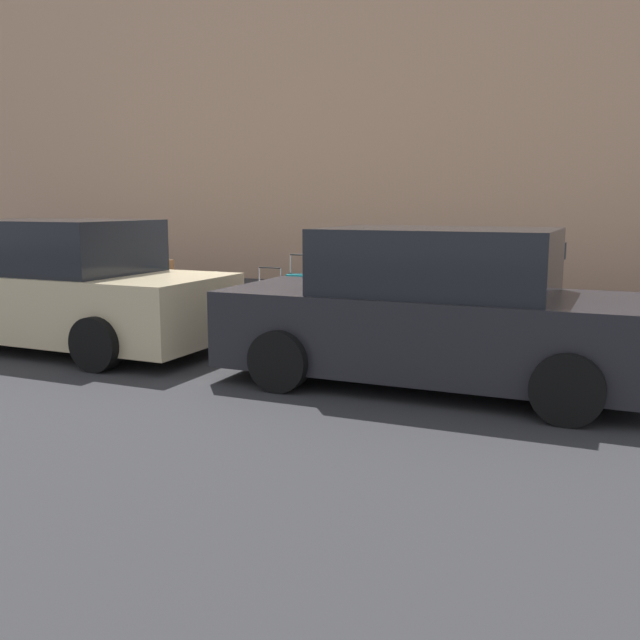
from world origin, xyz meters
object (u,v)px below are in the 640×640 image
object	(u,v)px
suitcase_maroon_4	(328,302)
suitcase_olive_3	(367,305)
fire_hydrant	(216,293)
parked_car_charcoal_0	(437,313)
suitcase_navy_1	(440,311)
bollard_post	(171,288)
parking_meter	(560,276)
suitcase_black_2	(402,311)
suitcase_silver_6	(270,303)
suitcase_red_0	(474,310)
parked_car_beige_1	(56,288)
suitcase_teal_5	(300,299)

from	to	relation	value
suitcase_maroon_4	suitcase_olive_3	bearing A→B (deg)	-174.35
fire_hydrant	parked_car_charcoal_0	world-z (taller)	parked_car_charcoal_0
suitcase_navy_1	fire_hydrant	size ratio (longest dim) A/B	1.23
bollard_post	parking_meter	size ratio (longest dim) A/B	0.70
suitcase_black_2	suitcase_silver_6	distance (m)	2.07
suitcase_red_0	bollard_post	distance (m)	4.79
fire_hydrant	bollard_post	bearing A→B (deg)	11.38
bollard_post	fire_hydrant	bearing A→B (deg)	-168.62
suitcase_maroon_4	parked_car_charcoal_0	world-z (taller)	parked_car_charcoal_0
suitcase_olive_3	suitcase_silver_6	bearing A→B (deg)	1.09
parked_car_beige_1	suitcase_olive_3	bearing A→B (deg)	-148.03
suitcase_black_2	suitcase_olive_3	size ratio (longest dim) A/B	0.66
suitcase_maroon_4	suitcase_silver_6	bearing A→B (deg)	-1.61
suitcase_navy_1	bollard_post	size ratio (longest dim) A/B	1.00
suitcase_red_0	suitcase_teal_5	xyz separation A→B (m)	(2.60, -0.05, 0.00)
suitcase_olive_3	suitcase_black_2	bearing A→B (deg)	174.51
parked_car_beige_1	suitcase_navy_1	bearing A→B (deg)	-153.58
suitcase_olive_3	bollard_post	bearing A→B (deg)	2.39
suitcase_olive_3	parked_car_charcoal_0	distance (m)	2.75
suitcase_teal_5	suitcase_black_2	bearing A→B (deg)	177.50
fire_hydrant	parking_meter	xyz separation A→B (m)	(-5.08, -0.25, 0.45)
parking_meter	bollard_post	bearing A→B (deg)	3.93
parked_car_beige_1	suitcase_teal_5	bearing A→B (deg)	-138.16
suitcase_navy_1	suitcase_silver_6	size ratio (longest dim) A/B	1.07
suitcase_olive_3	fire_hydrant	world-z (taller)	suitcase_olive_3
suitcase_navy_1	bollard_post	bearing A→B (deg)	2.67
suitcase_red_0	parked_car_beige_1	size ratio (longest dim) A/B	0.21
suitcase_navy_1	parking_meter	world-z (taller)	parking_meter
suitcase_red_0	suitcase_maroon_4	xyz separation A→B (m)	(2.11, 0.03, -0.01)
suitcase_navy_1	suitcase_silver_6	bearing A→B (deg)	2.08
suitcase_black_2	parked_car_beige_1	bearing A→B (deg)	27.94
suitcase_silver_6	parking_meter	world-z (taller)	parking_meter
suitcase_black_2	fire_hydrant	world-z (taller)	fire_hydrant
suitcase_olive_3	suitcase_teal_5	xyz separation A→B (m)	(1.07, -0.02, 0.03)
fire_hydrant	parking_meter	size ratio (longest dim) A/B	0.57
suitcase_black_2	parked_car_charcoal_0	bearing A→B (deg)	115.49
suitcase_red_0	suitcase_black_2	world-z (taller)	suitcase_red_0
suitcase_silver_6	bollard_post	distance (m)	1.73
suitcase_black_2	bollard_post	size ratio (longest dim) A/B	0.72
suitcase_black_2	suitcase_teal_5	size ratio (longest dim) A/B	0.62
parked_car_charcoal_0	parked_car_beige_1	xyz separation A→B (m)	(5.16, 0.00, 0.02)
suitcase_red_0	bollard_post	size ratio (longest dim) A/B	1.11
suitcase_maroon_4	bollard_post	distance (m)	2.68
suitcase_red_0	suitcase_silver_6	distance (m)	3.07
bollard_post	parked_car_beige_1	xyz separation A→B (m)	(0.34, 2.10, 0.21)
suitcase_red_0	suitcase_teal_5	distance (m)	2.61
bollard_post	suitcase_maroon_4	bearing A→B (deg)	-178.30
suitcase_black_2	suitcase_silver_6	size ratio (longest dim) A/B	0.77
suitcase_black_2	suitcase_teal_5	world-z (taller)	suitcase_teal_5
suitcase_teal_5	parked_car_beige_1	bearing A→B (deg)	41.84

